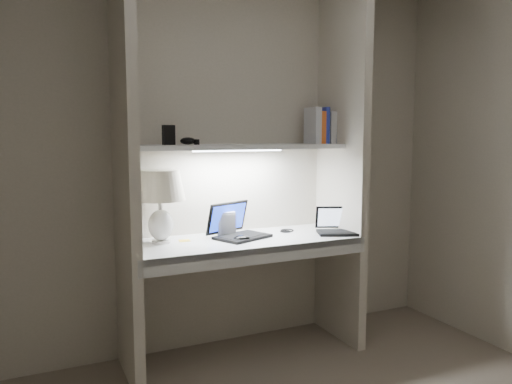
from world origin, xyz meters
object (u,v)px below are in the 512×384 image
book_row (324,127)px  speaker (226,224)px  table_lamp (160,194)px  laptop_main (237,229)px  laptop_netbook (337,227)px

book_row → speaker: bearing=177.3°
table_lamp → laptop_main: (0.49, -0.03, -0.25)m
speaker → laptop_netbook: bearing=-3.2°
table_lamp → laptop_main: 0.55m
table_lamp → laptop_netbook: (1.15, -0.18, -0.26)m
speaker → book_row: book_row is taller
laptop_netbook → speaker: (-0.71, 0.22, 0.04)m
book_row → laptop_main: bearing=-176.6°
laptop_main → laptop_netbook: (0.67, -0.15, -0.01)m
laptop_main → table_lamp: bearing=153.8°
table_lamp → laptop_netbook: 1.20m
table_lamp → book_row: size_ratio=1.80×
table_lamp → laptop_main: size_ratio=1.08×
book_row → laptop_netbook: bearing=-91.7°
laptop_netbook → table_lamp: bearing=-166.3°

